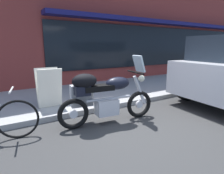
% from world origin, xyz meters
% --- Properties ---
extents(ground_plane, '(80.00, 80.00, 0.00)m').
position_xyz_m(ground_plane, '(0.00, 0.00, 0.00)').
color(ground_plane, '#343434').
extents(storefront_building, '(22.08, 0.90, 6.19)m').
position_xyz_m(storefront_building, '(7.04, 4.40, 3.03)').
color(storefront_building, maroon).
rests_on(storefront_building, ground_plane).
extents(touring_motorcycle, '(2.07, 0.82, 1.38)m').
position_xyz_m(touring_motorcycle, '(-0.43, 0.54, 0.59)').
color(touring_motorcycle, black).
rests_on(touring_motorcycle, ground_plane).
extents(sandwich_board_sign, '(0.55, 0.41, 0.93)m').
position_xyz_m(sandwich_board_sign, '(-1.16, 1.86, 0.59)').
color(sandwich_board_sign, silver).
rests_on(sandwich_board_sign, sidewalk_curb).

